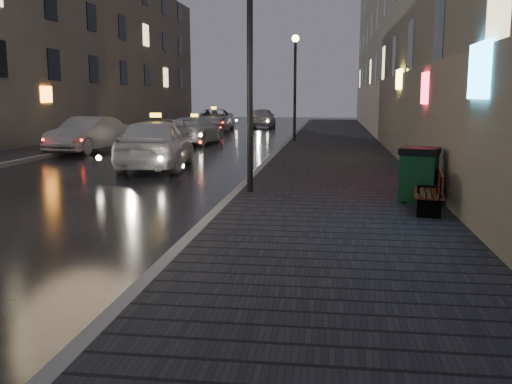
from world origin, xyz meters
TOP-DOWN VIEW (x-y plane):
  - ground at (0.00, 0.00)m, footprint 120.00×120.00m
  - sidewalk at (3.90, 21.00)m, footprint 4.60×58.00m
  - curb at (1.50, 21.00)m, footprint 0.20×58.00m
  - sidewalk_far at (-8.70, 21.00)m, footprint 2.40×58.00m
  - curb_far at (-7.40, 21.00)m, footprint 0.20×58.00m
  - building_near at (7.10, 25.00)m, footprint 1.80×50.00m
  - building_far_c at (-13.50, 39.00)m, footprint 6.00×22.00m
  - lamp_near at (1.85, 6.00)m, footprint 0.36×0.36m
  - lamp_far at (1.85, 22.00)m, footprint 0.36×0.36m
  - bench at (5.73, 4.11)m, footprint 0.74×1.64m
  - trash_bin at (5.61, 5.05)m, footprint 0.97×0.97m
  - taxi_near at (-2.04, 11.11)m, footprint 2.56×5.22m
  - car_left_mid at (-6.80, 16.39)m, footprint 2.11×4.75m
  - taxi_mid at (-3.19, 21.22)m, footprint 2.38×4.92m
  - taxi_far at (-4.62, 32.86)m, footprint 2.96×5.69m
  - car_far at (-1.59, 36.59)m, footprint 1.89×4.54m

SIDE VIEW (x-z plane):
  - ground at x=0.00m, z-range 0.00..0.00m
  - sidewalk at x=3.90m, z-range 0.00..0.15m
  - curb at x=1.50m, z-range 0.00..0.15m
  - sidewalk_far at x=-8.70m, z-range 0.00..0.15m
  - curb_far at x=-7.40m, z-range 0.00..0.15m
  - bench at x=5.73m, z-range 0.15..0.96m
  - taxi_mid at x=-3.19m, z-range 0.00..1.38m
  - trash_bin at x=5.61m, z-range 0.16..1.34m
  - car_left_mid at x=-6.80m, z-range 0.00..1.51m
  - taxi_far at x=-4.62m, z-range 0.00..1.53m
  - car_far at x=-1.59m, z-range 0.00..1.54m
  - taxi_near at x=-2.04m, z-range 0.00..1.71m
  - lamp_near at x=1.85m, z-range 0.85..6.13m
  - lamp_far at x=1.85m, z-range 0.85..6.13m
  - building_far_c at x=-13.50m, z-range 0.00..11.00m
  - building_near at x=7.10m, z-range 0.00..13.00m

